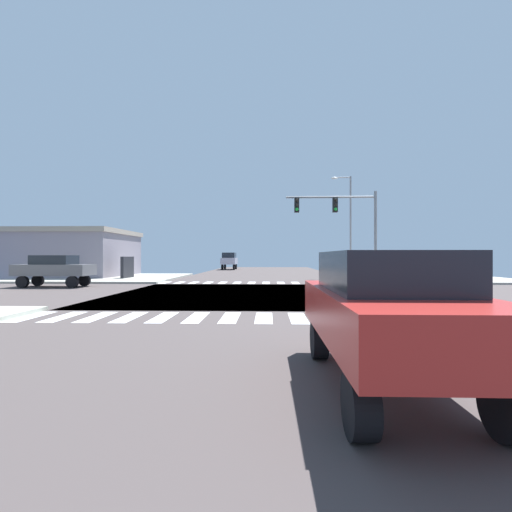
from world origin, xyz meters
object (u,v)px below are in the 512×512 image
at_px(traffic_signal_mast, 340,215).
at_px(street_lamp, 348,218).
at_px(bank_building, 42,254).
at_px(sedan_nearside_1, 386,307).
at_px(suv_farside_1, 229,259).
at_px(sedan_leading_2, 54,268).

relative_size(traffic_signal_mast, street_lamp, 0.72).
distance_m(street_lamp, bank_building, 27.11).
bearing_deg(sedan_nearside_1, suv_farside_1, 98.60).
bearing_deg(suv_farside_1, street_lamp, 123.61).
bearing_deg(bank_building, suv_farside_1, 53.14).
height_order(bank_building, suv_farside_1, bank_building).
bearing_deg(street_lamp, bank_building, -178.45).
distance_m(street_lamp, suv_farside_1, 22.71).
bearing_deg(sedan_nearside_1, bank_building, 128.63).
distance_m(bank_building, suv_farside_1, 24.23).
bearing_deg(street_lamp, suv_farside_1, 123.61).
bearing_deg(bank_building, traffic_signal_mast, -13.95).
bearing_deg(sedan_leading_2, sedan_nearside_1, 40.90).
distance_m(traffic_signal_mast, sedan_nearside_1, 21.32).
relative_size(street_lamp, suv_farside_1, 1.92).
bearing_deg(sedan_leading_2, bank_building, -145.31).
bearing_deg(bank_building, sedan_leading_2, -55.31).
relative_size(bank_building, suv_farside_1, 3.59).
bearing_deg(traffic_signal_mast, suv_farside_1, 112.09).
xyz_separation_m(street_lamp, bank_building, (-26.92, -0.73, -3.16)).
distance_m(street_lamp, sedan_nearside_1, 28.48).
relative_size(traffic_signal_mast, sedan_nearside_1, 1.47).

